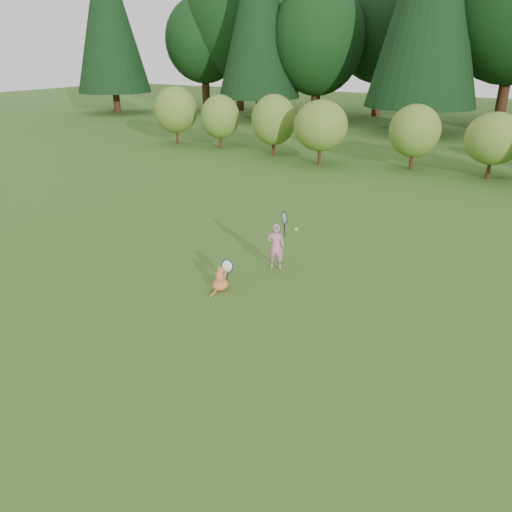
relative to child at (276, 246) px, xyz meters
The scene contains 5 objects.
ground 1.93m from the child, 93.30° to the right, with size 100.00×100.00×0.00m, color #315518.
shrub_row 11.19m from the child, 90.55° to the left, with size 28.00×3.00×2.80m, color #597D27, non-canonical shape.
child is the anchor object (origin of this frame).
cat 1.57m from the child, 108.65° to the right, with size 0.43×0.70×0.70m.
tennis_ball 1.13m from the child, 37.08° to the right, with size 0.07×0.07×0.07m.
Camera 1 is at (4.75, -7.16, 4.51)m, focal length 35.00 mm.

